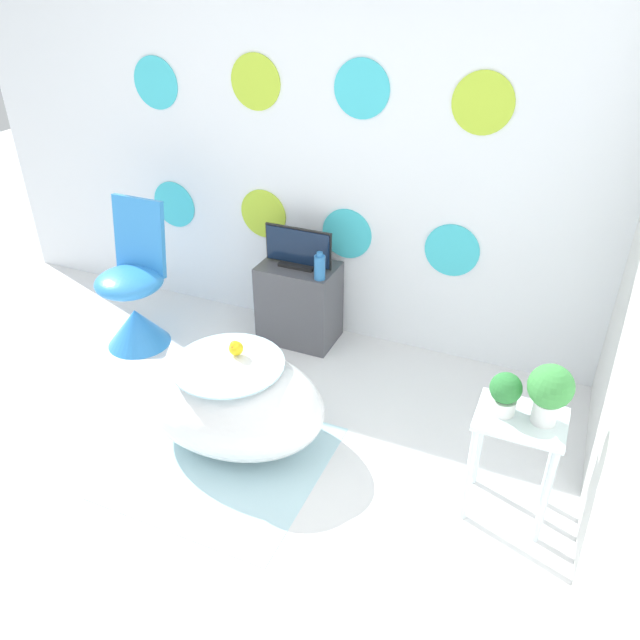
# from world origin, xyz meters

# --- Properties ---
(ground_plane) EXTENTS (12.00, 12.00, 0.00)m
(ground_plane) POSITION_xyz_m (0.00, 0.00, 0.00)
(ground_plane) COLOR white
(wall_back_dotted) EXTENTS (4.68, 0.05, 2.60)m
(wall_back_dotted) POSITION_xyz_m (0.00, 2.06, 1.30)
(wall_back_dotted) COLOR white
(wall_back_dotted) RESTS_ON ground_plane
(rug) EXTENTS (0.96, 0.95, 0.01)m
(rug) POSITION_xyz_m (0.19, 0.65, 0.00)
(rug) COLOR silver
(rug) RESTS_ON ground_plane
(bathtub) EXTENTS (0.98, 0.67, 0.49)m
(bathtub) POSITION_xyz_m (0.15, 0.83, 0.25)
(bathtub) COLOR white
(bathtub) RESTS_ON ground_plane
(rubber_duck) EXTENTS (0.07, 0.08, 0.08)m
(rubber_duck) POSITION_xyz_m (0.16, 0.89, 0.53)
(rubber_duck) COLOR yellow
(rubber_duck) RESTS_ON bathtub
(chair) EXTENTS (0.42, 0.42, 0.92)m
(chair) POSITION_xyz_m (-0.88, 1.39, 0.29)
(chair) COLOR #338CE0
(chair) RESTS_ON ground_plane
(tv_cabinet) EXTENTS (0.48, 0.33, 0.52)m
(tv_cabinet) POSITION_xyz_m (0.05, 1.85, 0.26)
(tv_cabinet) COLOR #4C4C51
(tv_cabinet) RESTS_ON ground_plane
(tv) EXTENTS (0.43, 0.12, 0.25)m
(tv) POSITION_xyz_m (0.05, 1.85, 0.63)
(tv) COLOR black
(tv) RESTS_ON tv_cabinet
(vase) EXTENTS (0.07, 0.07, 0.17)m
(vase) POSITION_xyz_m (0.24, 1.74, 0.60)
(vase) COLOR #2D72B7
(vase) RESTS_ON tv_cabinet
(side_table) EXTENTS (0.37, 0.29, 0.54)m
(side_table) POSITION_xyz_m (1.52, 0.90, 0.41)
(side_table) COLOR silver
(side_table) RESTS_ON ground_plane
(potted_plant_left) EXTENTS (0.13, 0.13, 0.19)m
(potted_plant_left) POSITION_xyz_m (1.43, 0.90, 0.64)
(potted_plant_left) COLOR white
(potted_plant_left) RESTS_ON side_table
(potted_plant_right) EXTENTS (0.18, 0.18, 0.27)m
(potted_plant_right) POSITION_xyz_m (1.60, 0.91, 0.70)
(potted_plant_right) COLOR white
(potted_plant_right) RESTS_ON side_table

